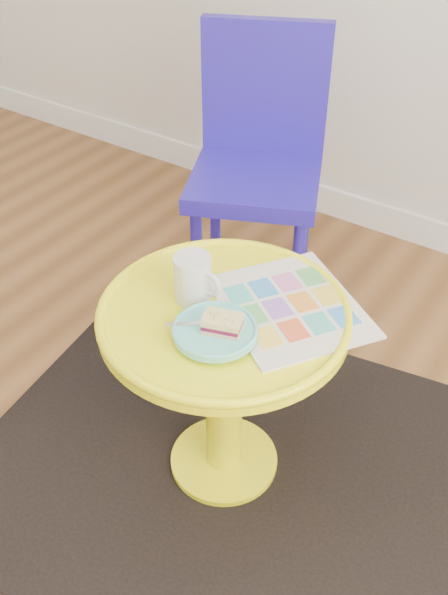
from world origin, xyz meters
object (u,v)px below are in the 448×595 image
Objects in this scene: newspaper at (290,306)px; mug at (194,277)px; chair at (259,154)px; side_table at (224,361)px; plate at (215,331)px.

mug is at bearing -120.28° from newspaper.
mug is (0.28, -0.72, 0.07)m from chair.
newspaper reaches higher than side_table.
chair reaches higher than mug.
chair is at bearing 115.88° from plate.
chair is 0.79m from newspaper.
side_table is 0.82m from chair.
newspaper is at bearing 65.72° from plate.
mug is (-0.20, -0.09, 0.06)m from newspaper.
plate is at bearing -88.42° from chair.
newspaper is at bearing 40.00° from side_table.
plate is (-0.08, -0.18, 0.02)m from newspaper.
mug reaches higher than newspaper.
chair reaches higher than side_table.
newspaper is 0.20m from plate.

